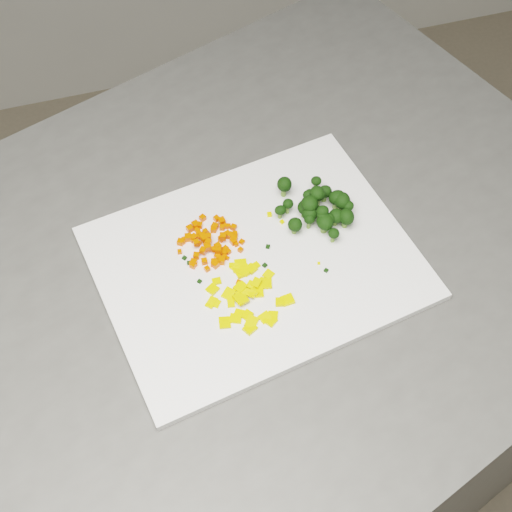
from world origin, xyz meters
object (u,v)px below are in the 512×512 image
object	(u,v)px
counter_block	(229,407)
pepper_pile	(249,293)
broccoli_pile	(309,207)
cutting_board	(256,263)
carrot_pile	(209,240)

from	to	relation	value
counter_block	pepper_pile	xyz separation A→B (m)	(0.03, -0.05, 0.47)
broccoli_pile	cutting_board	bearing A→B (deg)	-151.75
counter_block	carrot_pile	distance (m)	0.47
counter_block	carrot_pile	xyz separation A→B (m)	(-0.00, 0.04, 0.47)
cutting_board	pepper_pile	size ratio (longest dim) A/B	3.88
counter_block	cutting_board	bearing A→B (deg)	-3.05
pepper_pile	broccoli_pile	size ratio (longest dim) A/B	0.97
carrot_pile	pepper_pile	size ratio (longest dim) A/B	0.86
carrot_pile	broccoli_pile	size ratio (longest dim) A/B	0.83
counter_block	carrot_pile	size ratio (longest dim) A/B	12.40
carrot_pile	broccoli_pile	world-z (taller)	broccoli_pile
cutting_board	pepper_pile	world-z (taller)	pepper_pile
counter_block	pepper_pile	distance (m)	0.47
carrot_pile	broccoli_pile	xyz separation A→B (m)	(0.14, 0.01, 0.01)
cutting_board	pepper_pile	bearing A→B (deg)	-115.18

